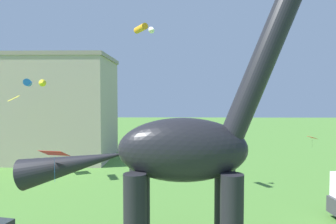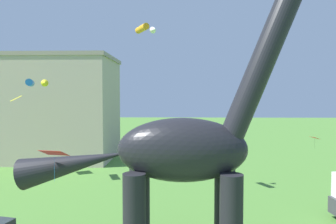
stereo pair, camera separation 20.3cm
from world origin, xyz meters
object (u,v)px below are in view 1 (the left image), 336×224
kite_drifting (31,83)px  dinosaur_sculpture (181,150)px  kite_mid_center (54,153)px  kite_apex (312,138)px  kite_far_right (14,98)px  kite_trailing (143,29)px

kite_drifting → dinosaur_sculpture: bearing=-46.6°
kite_mid_center → kite_apex: 28.21m
kite_mid_center → kite_far_right: size_ratio=0.78×
dinosaur_sculpture → kite_drifting: (-14.33, 15.15, 4.03)m
kite_drifting → kite_mid_center: (8.29, -16.16, -4.06)m
kite_apex → kite_trailing: bearing=-158.8°
kite_trailing → kite_drifting: bearing=162.6°
kite_trailing → kite_mid_center: (-3.06, -12.60, -8.49)m
kite_mid_center → kite_apex: kite_mid_center is taller
kite_drifting → kite_trailing: 12.70m
kite_trailing → kite_mid_center: bearing=-103.7°
kite_far_right → kite_apex: (31.53, 1.14, -4.19)m
kite_far_right → kite_drifting: bearing=-36.5°
kite_trailing → kite_far_right: (-14.14, 5.62, -5.98)m
kite_drifting → kite_apex: (28.75, 3.20, -5.74)m
dinosaur_sculpture → kite_trailing: size_ratio=7.81×
kite_drifting → kite_apex: kite_drifting is taller
kite_apex → kite_mid_center: bearing=-136.6°
kite_far_right → kite_apex: size_ratio=1.62×
dinosaur_sculpture → kite_apex: bearing=74.4°
kite_drifting → kite_trailing: kite_trailing is taller
kite_far_right → kite_apex: kite_far_right is taller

